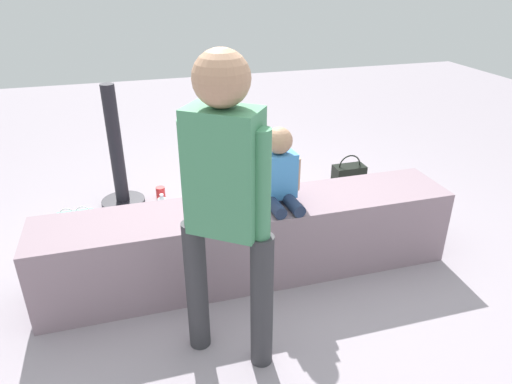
% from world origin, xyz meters
% --- Properties ---
extents(ground_plane, '(12.00, 12.00, 0.00)m').
position_xyz_m(ground_plane, '(0.00, 0.00, 0.00)').
color(ground_plane, '#998E98').
extents(concrete_ledge, '(2.62, 0.46, 0.51)m').
position_xyz_m(concrete_ledge, '(0.00, 0.00, 0.25)').
color(concrete_ledge, gray).
rests_on(concrete_ledge, ground_plane).
extents(child_seated, '(0.28, 0.32, 0.48)m').
position_xyz_m(child_seated, '(0.18, -0.01, 0.72)').
color(child_seated, '#1E2B47').
rests_on(child_seated, concrete_ledge).
extents(adult_standing, '(0.39, 0.34, 1.56)m').
position_xyz_m(adult_standing, '(-0.29, -0.64, 0.94)').
color(adult_standing, '#343438').
rests_on(adult_standing, ground_plane).
extents(cake_plate, '(0.22, 0.22, 0.07)m').
position_xyz_m(cake_plate, '(-0.07, 0.03, 0.53)').
color(cake_plate, '#E0594C').
rests_on(cake_plate, concrete_ledge).
extents(gift_bag, '(0.24, 0.09, 0.34)m').
position_xyz_m(gift_bag, '(-1.10, 0.62, 0.15)').
color(gift_bag, '#59C6B2').
rests_on(gift_bag, ground_plane).
extents(railing_post, '(0.36, 0.36, 1.03)m').
position_xyz_m(railing_post, '(-0.78, 1.26, 0.38)').
color(railing_post, black).
rests_on(railing_post, ground_plane).
extents(water_bottle_near_gift, '(0.07, 0.07, 0.18)m').
position_xyz_m(water_bottle_near_gift, '(-0.47, 0.98, 0.08)').
color(water_bottle_near_gift, silver).
rests_on(water_bottle_near_gift, ground_plane).
extents(party_cup_red, '(0.08, 0.08, 0.11)m').
position_xyz_m(party_cup_red, '(-0.46, 1.27, 0.05)').
color(party_cup_red, red).
rests_on(party_cup_red, ground_plane).
extents(cake_box_white, '(0.39, 0.39, 0.10)m').
position_xyz_m(cake_box_white, '(0.67, 0.59, 0.05)').
color(cake_box_white, white).
rests_on(cake_box_white, ground_plane).
extents(handbag_black_leather, '(0.28, 0.15, 0.35)m').
position_xyz_m(handbag_black_leather, '(1.17, 0.95, 0.13)').
color(handbag_black_leather, black).
rests_on(handbag_black_leather, ground_plane).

